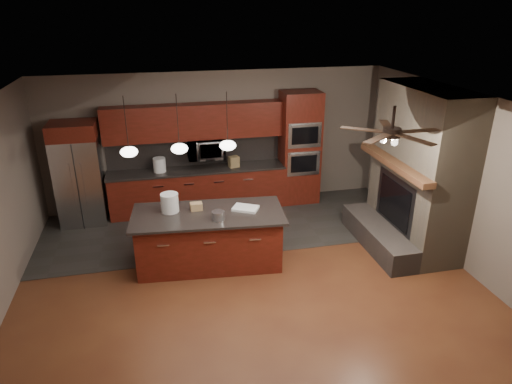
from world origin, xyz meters
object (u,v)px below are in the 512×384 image
object	(u,v)px
white_bucket	(170,203)
counter_bucket	(159,165)
microwave	(206,149)
paint_tray	(246,208)
kitchen_island	(209,238)
paint_can	(218,215)
counter_box	(234,162)
cardboard_box	(196,206)
refrigerator	(79,174)
oven_tower	(300,148)

from	to	relation	value
white_bucket	counter_bucket	size ratio (longest dim) A/B	1.08
microwave	paint_tray	size ratio (longest dim) A/B	1.83
kitchen_island	counter_bucket	bearing A→B (deg)	112.53
white_bucket	paint_can	world-z (taller)	white_bucket
white_bucket	counter_bucket	world-z (taller)	white_bucket
microwave	counter_box	size ratio (longest dim) A/B	3.29
paint_tray	counter_box	distance (m)	2.15
kitchen_island	counter_bucket	world-z (taller)	counter_bucket
kitchen_island	cardboard_box	distance (m)	0.57
counter_box	refrigerator	bearing A→B (deg)	167.04
counter_bucket	cardboard_box	bearing A→B (deg)	-75.63
cardboard_box	microwave	bearing A→B (deg)	76.60
white_bucket	counter_box	xyz separation A→B (m)	(1.39, 1.95, -0.06)
cardboard_box	counter_bucket	bearing A→B (deg)	102.38
paint_tray	counter_bucket	bearing A→B (deg)	149.87
microwave	oven_tower	bearing A→B (deg)	-1.66
oven_tower	cardboard_box	distance (m)	3.15
cardboard_box	refrigerator	bearing A→B (deg)	134.19
oven_tower	paint_tray	world-z (taller)	oven_tower
paint_can	counter_bucket	xyz separation A→B (m)	(-0.82, 2.46, 0.05)
oven_tower	microwave	distance (m)	1.98
white_bucket	paint_can	distance (m)	0.85
kitchen_island	oven_tower	bearing A→B (deg)	49.63
white_bucket	counter_box	size ratio (longest dim) A/B	1.37
paint_can	counter_box	size ratio (longest dim) A/B	0.91
refrigerator	oven_tower	bearing A→B (deg)	0.95
microwave	cardboard_box	world-z (taller)	microwave
refrigerator	counter_bucket	size ratio (longest dim) A/B	7.08
paint_can	counter_bucket	distance (m)	2.59
refrigerator	counter_bucket	bearing A→B (deg)	3.07
paint_can	paint_tray	size ratio (longest dim) A/B	0.51
refrigerator	white_bucket	distance (m)	2.51
counter_bucket	paint_can	bearing A→B (deg)	-71.61
counter_box	oven_tower	bearing A→B (deg)	-11.84
microwave	white_bucket	size ratio (longest dim) A/B	2.40
refrigerator	paint_can	world-z (taller)	refrigerator
oven_tower	refrigerator	size ratio (longest dim) A/B	1.19
white_bucket	cardboard_box	xyz separation A→B (m)	(0.42, -0.03, -0.09)
microwave	paint_tray	xyz separation A→B (m)	(0.36, -2.24, -0.36)
microwave	white_bucket	distance (m)	2.23
paint_tray	counter_bucket	world-z (taller)	counter_bucket
kitchen_island	cardboard_box	size ratio (longest dim) A/B	13.26
microwave	refrigerator	distance (m)	2.48
counter_bucket	counter_box	distance (m)	1.50
counter_box	paint_tray	bearing A→B (deg)	-108.68
paint_can	counter_box	bearing A→B (deg)	74.31
oven_tower	microwave	bearing A→B (deg)	178.34
cardboard_box	counter_box	size ratio (longest dim) A/B	0.85
microwave	counter_box	distance (m)	0.63
oven_tower	counter_bucket	xyz separation A→B (m)	(-2.92, 0.01, -0.15)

